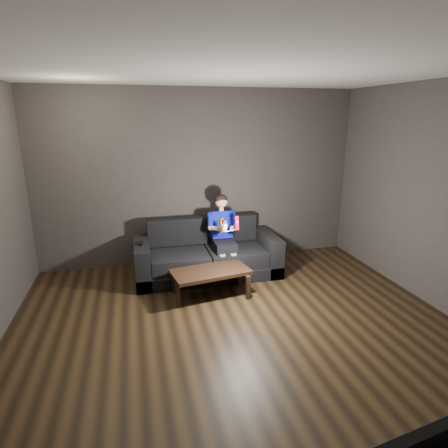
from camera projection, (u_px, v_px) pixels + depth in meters
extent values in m
plane|color=black|center=(245.00, 343.00, 3.89)|extent=(5.00, 5.00, 0.00)
cube|color=#3C3634|center=(200.00, 178.00, 5.85)|extent=(5.00, 0.04, 2.70)
cube|color=silver|center=(250.00, 64.00, 3.14)|extent=(5.00, 5.00, 0.02)
cube|color=black|center=(207.00, 269.00, 5.57)|extent=(2.09, 0.90, 0.18)
cube|color=black|center=(180.00, 261.00, 5.33)|extent=(0.81, 0.64, 0.22)
cube|color=black|center=(236.00, 256.00, 5.52)|extent=(0.81, 0.64, 0.22)
cube|color=black|center=(203.00, 229.00, 5.75)|extent=(1.67, 0.21, 0.41)
cube|color=black|center=(142.00, 262.00, 5.30)|extent=(0.21, 0.90, 0.57)
cube|color=black|center=(267.00, 251.00, 5.73)|extent=(0.21, 0.90, 0.57)
cube|color=black|center=(225.00, 246.00, 5.41)|extent=(0.30, 0.38, 0.14)
cube|color=navy|center=(221.00, 224.00, 5.52)|extent=(0.30, 0.21, 0.42)
cube|color=#EBF200|center=(223.00, 222.00, 5.42)|extent=(0.09, 0.09, 0.10)
cube|color=#B70100|center=(223.00, 222.00, 5.42)|extent=(0.06, 0.06, 0.07)
cylinder|color=#D8A884|center=(221.00, 209.00, 5.46)|extent=(0.07, 0.07, 0.06)
sphere|color=#D8A884|center=(221.00, 201.00, 5.42)|extent=(0.18, 0.18, 0.18)
ellipsoid|color=black|center=(221.00, 200.00, 5.43)|extent=(0.19, 0.19, 0.16)
cylinder|color=navy|center=(210.00, 221.00, 5.40)|extent=(0.08, 0.23, 0.19)
cylinder|color=navy|center=(235.00, 220.00, 5.48)|extent=(0.08, 0.23, 0.19)
cylinder|color=#D8A884|center=(216.00, 227.00, 5.27)|extent=(0.14, 0.24, 0.10)
cylinder|color=#D8A884|center=(235.00, 226.00, 5.33)|extent=(0.14, 0.24, 0.10)
sphere|color=#D8A884|center=(221.00, 229.00, 5.20)|extent=(0.08, 0.08, 0.08)
sphere|color=#D8A884|center=(233.00, 229.00, 5.24)|extent=(0.08, 0.08, 0.08)
cylinder|color=#D8A884|center=(222.00, 266.00, 5.26)|extent=(0.09, 0.09, 0.34)
cylinder|color=#D8A884|center=(233.00, 265.00, 5.30)|extent=(0.09, 0.09, 0.34)
cube|color=#C20023|center=(237.00, 223.00, 4.99)|extent=(0.05, 0.07, 0.19)
cube|color=maroon|center=(237.00, 219.00, 4.96)|extent=(0.03, 0.01, 0.03)
cylinder|color=white|center=(237.00, 224.00, 4.98)|extent=(0.02, 0.01, 0.02)
ellipsoid|color=white|center=(225.00, 226.00, 4.97)|extent=(0.08, 0.10, 0.15)
cylinder|color=black|center=(226.00, 223.00, 4.92)|extent=(0.03, 0.01, 0.03)
cube|color=black|center=(141.00, 243.00, 5.17)|extent=(0.06, 0.15, 0.03)
cube|color=black|center=(141.00, 241.00, 5.21)|extent=(0.02, 0.02, 0.00)
cube|color=black|center=(210.00, 272.00, 4.84)|extent=(1.06, 0.66, 0.05)
cube|color=black|center=(178.00, 295.00, 4.60)|extent=(0.05, 0.05, 0.32)
cube|color=black|center=(248.00, 288.00, 4.80)|extent=(0.05, 0.05, 0.32)
cube|color=black|center=(174.00, 282.00, 4.97)|extent=(0.05, 0.05, 0.32)
cube|color=black|center=(239.00, 275.00, 5.18)|extent=(0.05, 0.05, 0.32)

